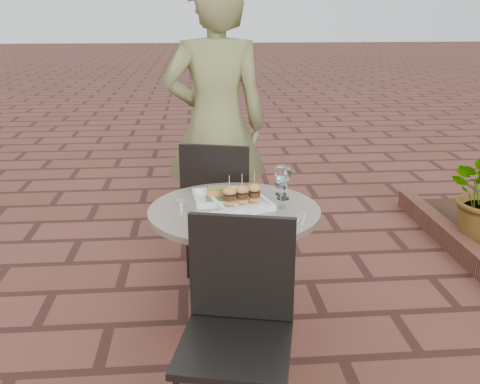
{
  "coord_description": "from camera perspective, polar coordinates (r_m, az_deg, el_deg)",
  "views": [
    {
      "loc": [
        -0.31,
        -2.71,
        1.7
      ],
      "look_at": [
        -0.09,
        -0.1,
        0.82
      ],
      "focal_mm": 40.0,
      "sensor_mm": 36.0,
      "label": 1
    }
  ],
  "objects": [
    {
      "name": "wine_glass_far",
      "position": [
        2.91,
        4.67,
        1.82
      ],
      "size": [
        0.08,
        0.08,
        0.19
      ],
      "color": "white",
      "rests_on": "cafe_table"
    },
    {
      "name": "steel_ramekin",
      "position": [
        2.83,
        -6.33,
        -1.18
      ],
      "size": [
        0.06,
        0.06,
        0.04
      ],
      "primitive_type": "cylinder",
      "rotation": [
        0.0,
        0.0,
        -0.33
      ],
      "color": "silver",
      "rests_on": "cafe_table"
    },
    {
      "name": "chair_far",
      "position": [
        3.5,
        -2.34,
        -0.64
      ],
      "size": [
        0.54,
        0.54,
        0.93
      ],
      "rotation": [
        0.0,
        0.0,
        2.88
      ],
      "color": "black",
      "rests_on": "ground"
    },
    {
      "name": "diner",
      "position": [
        3.69,
        -2.56,
        7.05
      ],
      "size": [
        0.72,
        0.48,
        1.93
      ],
      "primitive_type": "imported",
      "rotation": [
        0.0,
        0.0,
        3.17
      ],
      "color": "olive",
      "rests_on": "ground"
    },
    {
      "name": "wine_glass_mid",
      "position": [
        2.98,
        4.44,
        2.02
      ],
      "size": [
        0.07,
        0.07,
        0.18
      ],
      "color": "white",
      "rests_on": "cafe_table"
    },
    {
      "name": "cutlery_set",
      "position": [
        2.65,
        6.27,
        -2.97
      ],
      "size": [
        0.16,
        0.22,
        0.0
      ],
      "primitive_type": null,
      "rotation": [
        0.0,
        0.0,
        -0.37
      ],
      "color": "silver",
      "rests_on": "cafe_table"
    },
    {
      "name": "plate_sliders",
      "position": [
        2.82,
        0.22,
        -0.77
      ],
      "size": [
        0.34,
        0.34,
        0.18
      ],
      "rotation": [
        0.0,
        0.0,
        0.3
      ],
      "color": "white",
      "rests_on": "cafe_table"
    },
    {
      "name": "wine_glass_right",
      "position": [
        2.78,
        4.41,
        0.65
      ],
      "size": [
        0.07,
        0.07,
        0.17
      ],
      "color": "white",
      "rests_on": "cafe_table"
    },
    {
      "name": "plate_tuna",
      "position": [
        2.57,
        -0.87,
        -3.21
      ],
      "size": [
        0.33,
        0.33,
        0.03
      ],
      "rotation": [
        0.0,
        0.0,
        0.33
      ],
      "color": "white",
      "rests_on": "cafe_table"
    },
    {
      "name": "cafe_table",
      "position": [
        2.89,
        -0.6,
        -6.34
      ],
      "size": [
        0.9,
        0.9,
        0.73
      ],
      "color": "gray",
      "rests_on": "ground"
    },
    {
      "name": "chair_near",
      "position": [
        2.22,
        -0.2,
        -12.73
      ],
      "size": [
        0.53,
        0.53,
        0.93
      ],
      "rotation": [
        0.0,
        0.0,
        -0.23
      ],
      "color": "black",
      "rests_on": "ground"
    },
    {
      "name": "plate_salmon",
      "position": [
        2.92,
        -2.33,
        -0.46
      ],
      "size": [
        0.29,
        0.29,
        0.07
      ],
      "rotation": [
        0.0,
        0.0,
        0.1
      ],
      "color": "white",
      "rests_on": "cafe_table"
    },
    {
      "name": "ground",
      "position": [
        3.22,
        1.52,
        -13.37
      ],
      "size": [
        60.0,
        60.0,
        0.0
      ],
      "primitive_type": "plane",
      "color": "#5A2D23",
      "rests_on": "ground"
    }
  ]
}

